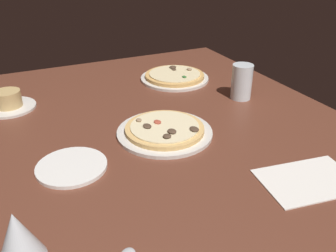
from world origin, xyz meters
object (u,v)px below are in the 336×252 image
at_px(wine_glass_far, 19,240).
at_px(paper_menu, 309,180).
at_px(pizza_side, 175,77).
at_px(water_glass, 242,83).
at_px(ramekin_on_saucer, 8,102).
at_px(pizza_main, 165,130).
at_px(side_plate, 72,167).

bearing_deg(wine_glass_far, paper_menu, -86.71).
xyz_separation_m(pizza_side, wine_glass_far, (-0.75, 0.61, 0.09)).
xyz_separation_m(pizza_side, paper_menu, (-0.72, 0.01, -0.01)).
xyz_separation_m(pizza_side, water_glass, (-0.26, -0.12, 0.04)).
height_order(pizza_side, ramekin_on_saucer, ramekin_on_saucer).
distance_m(wine_glass_far, water_glass, 0.89).
bearing_deg(water_glass, pizza_main, 109.79).
bearing_deg(ramekin_on_saucer, water_glass, -108.60).
xyz_separation_m(pizza_side, side_plate, (-0.44, 0.49, -0.01)).
bearing_deg(ramekin_on_saucer, paper_menu, -140.17).
xyz_separation_m(side_plate, paper_menu, (-0.28, -0.47, -0.00)).
bearing_deg(water_glass, side_plate, 106.59).
distance_m(pizza_main, side_plate, 0.28).
xyz_separation_m(pizza_main, wine_glass_far, (-0.37, 0.40, 0.10)).
relative_size(pizza_side, side_plate, 1.55).
bearing_deg(paper_menu, ramekin_on_saucer, 48.05).
xyz_separation_m(pizza_main, ramekin_on_saucer, (0.36, 0.38, 0.01)).
distance_m(pizza_side, ramekin_on_saucer, 0.60).
distance_m(pizza_main, paper_menu, 0.39).
height_order(wine_glass_far, side_plate, wine_glass_far).
distance_m(ramekin_on_saucer, water_glass, 0.76).
bearing_deg(pizza_side, side_plate, 132.04).
xyz_separation_m(pizza_main, pizza_side, (0.38, -0.22, 0.00)).
distance_m(side_plate, paper_menu, 0.55).
relative_size(pizza_side, wine_glass_far, 1.67).
height_order(pizza_main, wine_glass_far, wine_glass_far).
bearing_deg(side_plate, ramekin_on_saucer, 14.57).
bearing_deg(ramekin_on_saucer, side_plate, -165.43).
bearing_deg(paper_menu, side_plate, 67.96).
bearing_deg(side_plate, wine_glass_far, 157.87).
relative_size(pizza_side, water_glass, 2.21).
height_order(ramekin_on_saucer, water_glass, water_glass).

